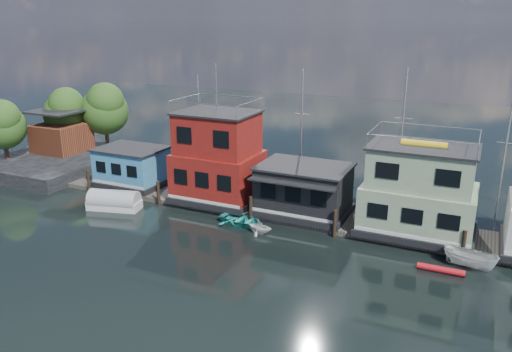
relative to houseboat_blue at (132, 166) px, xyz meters
The scene contains 14 objects.
ground 21.75m from the houseboat_blue, 33.69° to the right, with size 160.00×160.00×0.00m, color black.
dock 18.11m from the houseboat_blue, ahead, with size 48.00×5.00×0.40m, color #595147.
houseboat_blue is the anchor object (origin of this frame).
houseboat_red 9.69m from the houseboat_blue, ahead, with size 7.40×5.90×11.86m.
houseboat_dark 17.50m from the houseboat_blue, ahead, with size 7.40×6.10×4.06m.
houseboat_green 26.53m from the houseboat_blue, ahead, with size 8.40×5.90×7.03m.
pilings 17.92m from the houseboat_blue, ahead, with size 42.28×0.28×2.20m.
background_masts 23.77m from the houseboat_blue, 14.77° to the left, with size 36.40×0.16×12.00m.
shore 13.32m from the houseboat_blue, 163.07° to the left, with size 12.40×15.72×8.24m.
motorboat 30.80m from the houseboat_blue, ahead, with size 1.33×3.55×1.37m, color silver.
tarp_runabout 5.79m from the houseboat_blue, 68.49° to the right, with size 4.81×2.85×1.83m.
red_kayak 29.42m from the houseboat_blue, 10.30° to the right, with size 0.43×0.43×2.95m, color red.
dinghy_white 16.31m from the houseboat_blue, 16.19° to the right, with size 1.80×2.09×1.10m, color white.
dinghy_teal 14.16m from the houseboat_blue, 14.86° to the right, with size 2.78×3.89×0.81m, color teal.
Camera 1 is at (12.30, -24.63, 15.73)m, focal length 35.00 mm.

